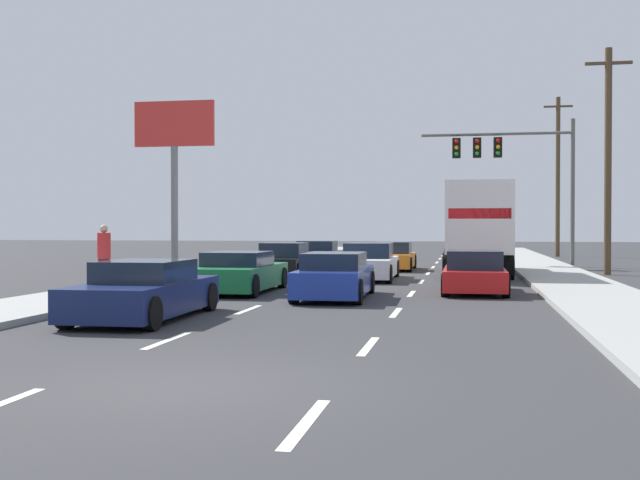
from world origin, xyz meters
TOP-DOWN VIEW (x-y plane):
  - ground_plane at (0.00, 25.00)m, footprint 140.00×140.00m
  - sidewalk_right at (6.64, 20.00)m, footprint 2.79×80.00m
  - sidewalk_left at (-6.64, 20.00)m, footprint 2.79×80.00m
  - lane_markings at (0.00, 23.57)m, footprint 3.54×62.00m
  - car_gray at (-3.52, 26.71)m, footprint 2.10×4.10m
  - car_black at (-3.52, 20.13)m, footprint 1.85×4.43m
  - car_green at (-3.29, 13.20)m, footprint 2.02×4.61m
  - car_navy at (-3.32, 6.41)m, footprint 1.98×4.64m
  - car_orange at (0.08, 25.85)m, footprint 1.83×4.19m
  - car_white at (-0.23, 19.37)m, footprint 2.02×4.68m
  - car_blue at (-0.22, 11.81)m, footprint 1.93×4.55m
  - box_truck at (3.62, 22.25)m, footprint 2.65×7.98m
  - car_red at (3.47, 14.19)m, footprint 1.85×4.10m
  - traffic_signal_mast at (4.97, 30.18)m, footprint 7.27×0.69m
  - utility_pole_mid at (8.76, 23.88)m, footprint 1.80×0.28m
  - utility_pole_far at (9.02, 43.56)m, footprint 1.80×0.28m
  - roadside_billboard at (-11.21, 28.64)m, footprint 4.16×0.36m
  - pedestrian_near_corner at (-7.01, 12.16)m, footprint 0.38×0.38m

SIDE VIEW (x-z plane):
  - ground_plane at x=0.00m, z-range 0.00..0.00m
  - lane_markings at x=0.00m, z-range 0.00..0.01m
  - sidewalk_right at x=6.64m, z-range 0.00..0.14m
  - sidewalk_left at x=-6.64m, z-range 0.00..0.14m
  - car_green at x=-3.29m, z-range -0.04..1.15m
  - car_navy at x=-3.32m, z-range -0.05..1.17m
  - car_orange at x=0.08m, z-range -0.06..1.19m
  - car_red at x=3.47m, z-range -0.05..1.19m
  - car_blue at x=-0.22m, z-range -0.04..1.19m
  - car_gray at x=-3.52m, z-range -0.05..1.22m
  - car_black at x=-3.52m, z-range -0.07..1.24m
  - car_white at x=-0.23m, z-range -0.07..1.26m
  - pedestrian_near_corner at x=-7.01m, z-range 0.14..1.97m
  - box_truck at x=3.62m, z-range 0.25..3.78m
  - utility_pole_mid at x=8.76m, z-range 0.14..9.13m
  - utility_pole_far at x=9.02m, z-range 0.14..10.38m
  - traffic_signal_mast at x=4.97m, z-range 1.75..8.82m
  - roadside_billboard at x=-11.21m, z-range 1.79..10.01m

